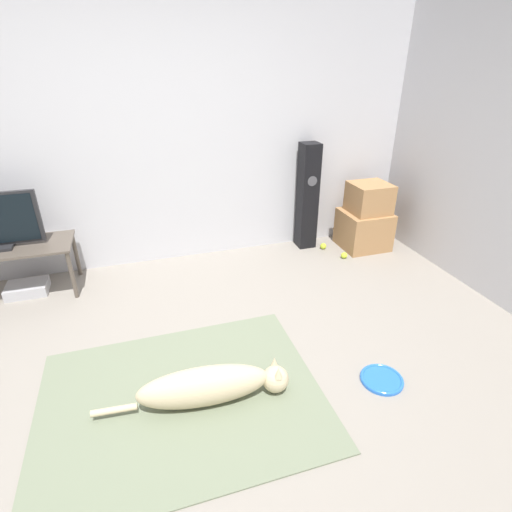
% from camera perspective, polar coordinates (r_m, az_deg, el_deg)
% --- Properties ---
extents(ground_plane, '(12.00, 12.00, 0.00)m').
position_cam_1_polar(ground_plane, '(2.58, -7.15, -20.55)').
color(ground_plane, gray).
extents(wall_back, '(8.00, 0.06, 2.55)m').
position_cam_1_polar(wall_back, '(3.90, -14.50, 16.83)').
color(wall_back, silver).
rests_on(wall_back, ground_plane).
extents(area_rug, '(1.69, 1.34, 0.01)m').
position_cam_1_polar(area_rug, '(2.64, -10.53, -19.40)').
color(area_rug, slate).
rests_on(area_rug, ground_plane).
extents(dog, '(1.17, 0.28, 0.25)m').
position_cam_1_polar(dog, '(2.51, -6.39, -17.91)').
color(dog, beige).
rests_on(dog, area_rug).
extents(frisbee, '(0.28, 0.28, 0.03)m').
position_cam_1_polar(frisbee, '(2.83, 17.52, -16.43)').
color(frisbee, blue).
rests_on(frisbee, ground_plane).
extents(cardboard_box_lower, '(0.48, 0.46, 0.40)m').
position_cam_1_polar(cardboard_box_lower, '(4.50, 15.12, 3.69)').
color(cardboard_box_lower, '#A87A4C').
rests_on(cardboard_box_lower, ground_plane).
extents(cardboard_box_upper, '(0.39, 0.37, 0.31)m').
position_cam_1_polar(cardboard_box_upper, '(4.39, 15.88, 7.98)').
color(cardboard_box_upper, '#A87A4C').
rests_on(cardboard_box_upper, cardboard_box_lower).
extents(floor_speaker, '(0.19, 0.19, 1.12)m').
position_cam_1_polar(floor_speaker, '(4.28, 7.36, 8.37)').
color(floor_speaker, black).
rests_on(floor_speaker, ground_plane).
extents(tennis_ball_by_boxes, '(0.07, 0.07, 0.07)m').
position_cam_1_polar(tennis_ball_by_boxes, '(4.25, 12.48, 0.09)').
color(tennis_ball_by_boxes, '#C6E033').
rests_on(tennis_ball_by_boxes, ground_plane).
extents(tennis_ball_near_speaker, '(0.07, 0.07, 0.07)m').
position_cam_1_polar(tennis_ball_near_speaker, '(4.41, 9.58, 1.40)').
color(tennis_ball_near_speaker, '#C6E033').
rests_on(tennis_ball_near_speaker, ground_plane).
extents(game_console, '(0.34, 0.25, 0.09)m').
position_cam_1_polar(game_console, '(4.08, -29.85, -4.03)').
color(game_console, '#B7B7BC').
rests_on(game_console, ground_plane).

